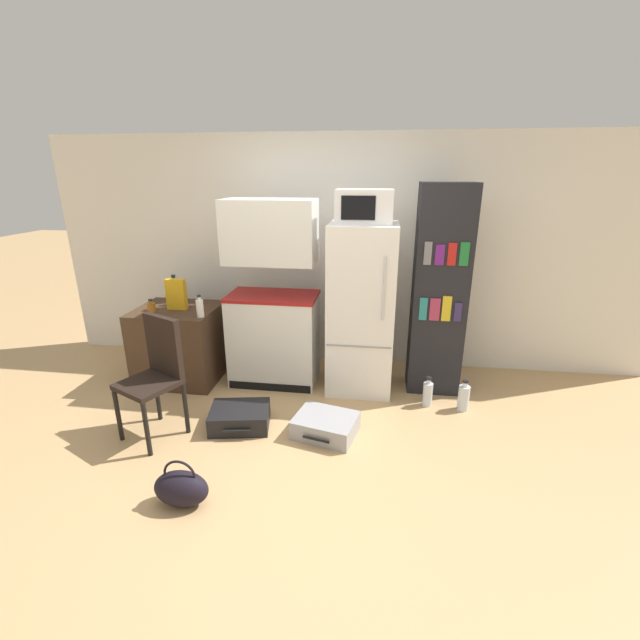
{
  "coord_description": "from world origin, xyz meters",
  "views": [
    {
      "loc": [
        0.58,
        -2.56,
        2.04
      ],
      "look_at": [
        0.1,
        0.85,
        0.85
      ],
      "focal_mm": 24.0,
      "sensor_mm": 36.0,
      "label": 1
    }
  ],
  "objects": [
    {
      "name": "water_bottle_middle",
      "position": [
        1.38,
        0.99,
        0.13
      ],
      "size": [
        0.1,
        0.1,
        0.3
      ],
      "color": "silver",
      "rests_on": "ground_plane"
    },
    {
      "name": "refrigerator",
      "position": [
        0.43,
        1.32,
        0.81
      ],
      "size": [
        0.62,
        0.59,
        1.61
      ],
      "color": "white",
      "rests_on": "ground_plane"
    },
    {
      "name": "bottle_milk_white",
      "position": [
        -1.06,
        1.03,
        0.85
      ],
      "size": [
        0.07,
        0.07,
        0.21
      ],
      "color": "white",
      "rests_on": "side_table"
    },
    {
      "name": "cereal_box",
      "position": [
        -1.38,
        1.24,
        0.91
      ],
      "size": [
        0.19,
        0.07,
        0.3
      ],
      "color": "gold",
      "rests_on": "side_table"
    },
    {
      "name": "microwave",
      "position": [
        0.42,
        1.31,
        1.76
      ],
      "size": [
        0.5,
        0.36,
        0.29
      ],
      "color": "silver",
      "rests_on": "refrigerator"
    },
    {
      "name": "wall_back",
      "position": [
        0.2,
        2.0,
        1.21
      ],
      "size": [
        6.4,
        0.1,
        2.42
      ],
      "color": "white",
      "rests_on": "ground_plane"
    },
    {
      "name": "chair",
      "position": [
        -1.13,
        0.3,
        0.58
      ],
      "size": [
        0.53,
        0.53,
        0.98
      ],
      "rotation": [
        0.0,
        0.0,
        -0.44
      ],
      "color": "black",
      "rests_on": "ground_plane"
    },
    {
      "name": "bottle_blue_soda",
      "position": [
        -1.41,
        1.39,
        0.87
      ],
      "size": [
        0.08,
        0.08,
        0.26
      ],
      "color": "#1E47A3",
      "rests_on": "side_table"
    },
    {
      "name": "side_table",
      "position": [
        -1.41,
        1.26,
        0.38
      ],
      "size": [
        0.79,
        0.69,
        0.76
      ],
      "color": "#422D1E",
      "rests_on": "ground_plane"
    },
    {
      "name": "suitcase_small_flat",
      "position": [
        -0.53,
        0.45,
        0.08
      ],
      "size": [
        0.55,
        0.46,
        0.17
      ],
      "rotation": [
        0.0,
        0.0,
        0.19
      ],
      "color": "black",
      "rests_on": "ground_plane"
    },
    {
      "name": "bookshelf",
      "position": [
        1.14,
        1.41,
        0.98
      ],
      "size": [
        0.49,
        0.38,
        1.96
      ],
      "color": "black",
      "rests_on": "ground_plane"
    },
    {
      "name": "suitcase_large_flat",
      "position": [
        0.2,
        0.44,
        0.08
      ],
      "size": [
        0.56,
        0.48,
        0.16
      ],
      "rotation": [
        0.0,
        0.0,
        -0.23
      ],
      "color": "#99999E",
      "rests_on": "ground_plane"
    },
    {
      "name": "water_bottle_front",
      "position": [
        1.07,
        1.03,
        0.12
      ],
      "size": [
        0.09,
        0.09,
        0.29
      ],
      "color": "silver",
      "rests_on": "ground_plane"
    },
    {
      "name": "handbag",
      "position": [
        -0.61,
        -0.47,
        0.12
      ],
      "size": [
        0.36,
        0.2,
        0.33
      ],
      "color": "black",
      "rests_on": "ground_plane"
    },
    {
      "name": "bottle_amber_beer",
      "position": [
        -1.52,
        1.0,
        0.83
      ],
      "size": [
        0.07,
        0.07,
        0.16
      ],
      "color": "brown",
      "rests_on": "side_table"
    },
    {
      "name": "kitchen_hutch",
      "position": [
        -0.44,
        1.35,
        0.83
      ],
      "size": [
        0.87,
        0.52,
        1.81
      ],
      "color": "silver",
      "rests_on": "ground_plane"
    },
    {
      "name": "ground_plane",
      "position": [
        0.0,
        0.0,
        0.0
      ],
      "size": [
        24.0,
        24.0,
        0.0
      ],
      "primitive_type": "plane",
      "color": "tan"
    },
    {
      "name": "bottle_green_tall",
      "position": [
        -1.51,
        1.47,
        0.88
      ],
      "size": [
        0.08,
        0.08,
        0.29
      ],
      "color": "#1E6028",
      "rests_on": "side_table"
    }
  ]
}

